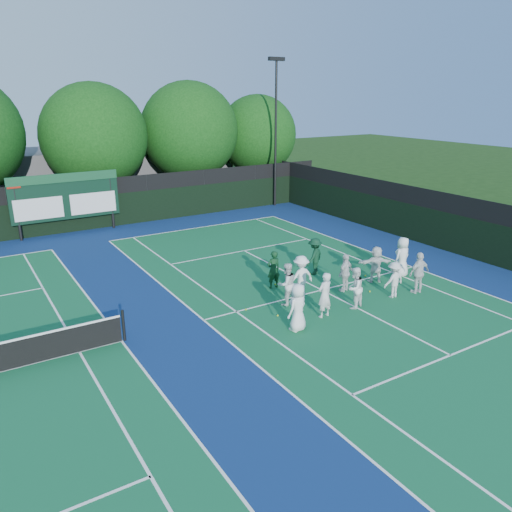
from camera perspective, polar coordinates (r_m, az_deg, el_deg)
ground at (r=20.39m, az=9.29°, el=-4.79°), size 120.00×120.00×0.00m
court_apron at (r=18.17m, az=-7.48°, el=-7.66°), size 34.00×32.00×0.01m
near_court at (r=21.08m, az=7.52°, el=-3.88°), size 11.05×23.85×0.01m
back_fence at (r=31.39m, az=-19.15°, el=5.21°), size 34.00×0.08×3.00m
divider_fence_right at (r=27.05m, az=22.64°, el=2.83°), size 0.08×32.00×3.00m
scoreboard at (r=30.63m, az=-20.97°, el=6.31°), size 6.00×0.21×3.55m
clubhouse at (r=39.87m, az=-16.33°, el=9.02°), size 18.00×6.00×4.00m
light_pole_right at (r=35.87m, az=2.28°, el=15.68°), size 1.20×0.30×10.12m
tree_c at (r=34.79m, az=-17.76°, el=12.60°), size 6.82×6.82×8.57m
tree_d at (r=37.02m, az=-7.46°, el=13.70°), size 6.93×6.93×8.70m
tree_e at (r=39.76m, az=0.27°, el=13.49°), size 6.01×6.01×7.77m
tennis_ball_0 at (r=18.57m, az=2.49°, el=-6.81°), size 0.07×0.07×0.07m
tennis_ball_1 at (r=22.76m, az=6.16°, el=-2.07°), size 0.07×0.07×0.07m
tennis_ball_2 at (r=21.23m, az=12.87°, el=-3.97°), size 0.07×0.07×0.07m
tennis_ball_3 at (r=19.04m, az=-1.17°, el=-6.14°), size 0.07×0.07×0.07m
tennis_ball_4 at (r=21.45m, az=2.21°, el=-3.26°), size 0.07×0.07×0.07m
tennis_ball_5 at (r=22.95m, az=12.38°, el=-2.22°), size 0.07×0.07×0.07m
player_front_0 at (r=17.27m, az=4.79°, el=-5.86°), size 0.97×0.78×1.72m
player_front_1 at (r=18.37m, az=7.85°, el=-4.44°), size 0.68×0.50×1.72m
player_front_2 at (r=19.34m, az=11.20°, el=-3.60°), size 0.95×0.84×1.63m
player_front_3 at (r=20.73m, az=15.47°, el=-2.63°), size 0.97×0.57×1.49m
player_front_4 at (r=21.41m, az=18.12°, el=-1.84°), size 1.04×0.47×1.75m
player_back_0 at (r=19.29m, az=3.52°, el=-3.22°), size 0.84×0.66×1.69m
player_back_1 at (r=20.05m, az=5.15°, el=-2.35°), size 1.15×0.70×1.73m
player_back_2 at (r=20.89m, az=10.18°, el=-1.89°), size 1.02×0.67×1.62m
player_back_3 at (r=22.17m, az=13.53°, el=-0.92°), size 1.56×1.03×1.61m
player_back_4 at (r=23.11m, az=16.36°, el=-0.12°), size 0.94×0.67×1.81m
coach_left at (r=20.89m, az=2.01°, el=-1.56°), size 0.63×0.44×1.64m
coach_right at (r=22.60m, az=6.71°, el=-0.05°), size 1.26×1.03×1.70m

